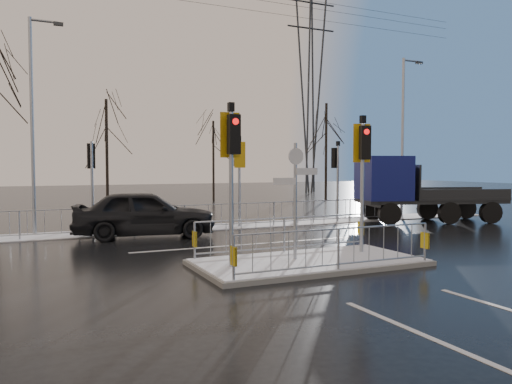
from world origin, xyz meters
name	(u,v)px	position (x,y,z in m)	size (l,w,h in m)	color
ground	(309,265)	(0.00, 0.00, 0.00)	(120.00, 120.00, 0.00)	black
snow_verge	(204,228)	(0.00, 8.60, 0.02)	(30.00, 2.00, 0.04)	white
lane_markings	(315,267)	(0.00, -0.33, 0.00)	(8.00, 11.38, 0.01)	silver
traffic_island	(308,250)	(-0.01, 0.01, 0.39)	(6.00, 3.04, 4.15)	slate
far_kerb_fixtures	(214,205)	(0.29, 8.09, 1.02)	(18.00, 0.65, 3.83)	#969CA4
car_far_lane	(145,214)	(-2.81, 6.96, 0.87)	(2.06, 5.11, 1.74)	black
flatbed_truck	(402,187)	(9.14, 6.88, 1.63)	(7.02, 4.27, 3.06)	black
tree_far_a	(107,132)	(-2.00, 22.00, 4.82)	(3.75, 3.75, 7.08)	black
tree_far_b	(213,145)	(6.00, 24.00, 4.18)	(3.25, 3.25, 6.14)	black
tree_far_c	(326,133)	(14.00, 21.00, 5.15)	(4.00, 4.00, 7.55)	black
street_lamp_right	(404,131)	(10.57, 8.50, 4.39)	(1.25, 0.18, 8.00)	#969CA4
street_lamp_left	(34,116)	(-6.43, 9.50, 4.49)	(1.25, 0.18, 8.20)	#969CA4
pylon_wires	(300,76)	(16.88, 30.00, 11.03)	(70.00, 2.38, 19.97)	#2D3033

